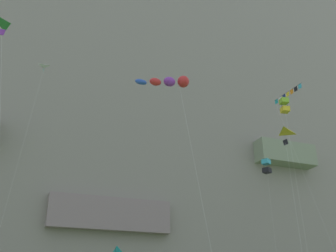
% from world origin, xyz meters
% --- Properties ---
extents(cliff_face, '(180.00, 28.82, 79.00)m').
position_xyz_m(cliff_face, '(0.00, 59.44, 39.47)').
color(cliff_face, gray).
rests_on(cliff_face, ground).
extents(kite_banner_low_right, '(1.13, 8.67, 29.52)m').
position_xyz_m(kite_banner_low_right, '(19.54, 27.92, 28.34)').
color(kite_banner_low_right, black).
rests_on(kite_banner_low_right, ground).
extents(kite_delta_front_field, '(3.37, 6.70, 29.52)m').
position_xyz_m(kite_delta_front_field, '(-12.45, 33.42, 26.75)').
color(kite_delta_front_field, white).
rests_on(kite_delta_front_field, ground).
extents(kite_delta_mid_left, '(3.17, 3.97, 19.70)m').
position_xyz_m(kite_delta_mid_left, '(-15.04, 12.53, 19.14)').
color(kite_delta_mid_left, green).
rests_on(kite_delta_mid_left, ground).
extents(kite_box_low_left, '(1.98, 2.94, 23.91)m').
position_xyz_m(kite_box_low_left, '(22.97, 39.56, 22.78)').
color(kite_box_low_left, '#38B2D1').
rests_on(kite_box_low_left, ground).
extents(kite_windsock_mid_center, '(5.18, 2.68, 17.90)m').
position_xyz_m(kite_windsock_mid_center, '(-4.01, 11.53, 17.30)').
color(kite_windsock_mid_center, red).
rests_on(kite_windsock_mid_center, ground).
extents(kite_delta_upper_right, '(3.46, 5.30, 16.20)m').
position_xyz_m(kite_delta_upper_right, '(8.02, 15.88, 15.83)').
color(kite_delta_upper_right, yellow).
rests_on(kite_delta_upper_right, ground).
extents(kite_box_mid_right, '(3.46, 4.95, 23.96)m').
position_xyz_m(kite_box_mid_right, '(13.31, 21.24, 23.07)').
color(kite_box_mid_right, '#8CCC33').
rests_on(kite_box_mid_right, ground).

